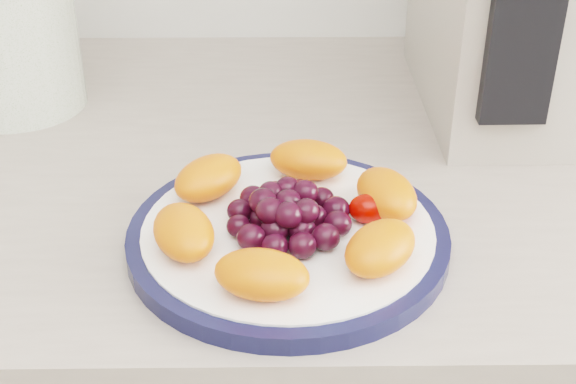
{
  "coord_description": "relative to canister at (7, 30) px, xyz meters",
  "views": [
    {
      "loc": [
        -0.07,
        0.52,
        1.27
      ],
      "look_at": [
        -0.06,
        1.04,
        0.95
      ],
      "focal_mm": 50.0,
      "sensor_mm": 36.0,
      "label": 1
    }
  ],
  "objects": [
    {
      "name": "plate_rim",
      "position": [
        0.28,
        -0.26,
        -0.08
      ],
      "size": [
        0.25,
        0.25,
        0.01
      ],
      "primitive_type": "cylinder",
      "color": "#121637",
      "rests_on": "counter"
    },
    {
      "name": "plate_face",
      "position": [
        0.28,
        -0.26,
        -0.08
      ],
      "size": [
        0.23,
        0.23,
        0.02
      ],
      "primitive_type": "cylinder",
      "color": "white",
      "rests_on": "counter"
    },
    {
      "name": "canister",
      "position": [
        0.0,
        0.0,
        0.0
      ],
      "size": [
        0.15,
        0.15,
        0.17
      ],
      "primitive_type": "cylinder",
      "rotation": [
        0.0,
        0.0,
        -0.09
      ],
      "color": "#416420",
      "rests_on": "counter"
    },
    {
      "name": "fruit_plate",
      "position": [
        0.29,
        -0.26,
        -0.05
      ],
      "size": [
        0.22,
        0.22,
        0.03
      ],
      "color": "#FF4C14",
      "rests_on": "plate_face"
    }
  ]
}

